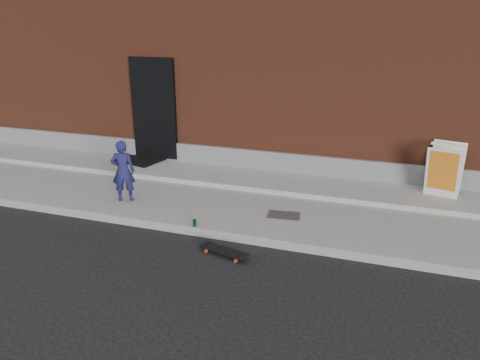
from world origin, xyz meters
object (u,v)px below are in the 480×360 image
at_px(soda_can, 195,223).
at_px(skateboard, 224,251).
at_px(pizza_sign, 444,170).
at_px(child, 123,171).

bearing_deg(soda_can, skateboard, -36.03).
bearing_deg(pizza_sign, child, -161.42).
xyz_separation_m(pizza_sign, soda_can, (-3.87, -2.49, -0.53)).
bearing_deg(child, skateboard, 130.70).
xyz_separation_m(child, soda_can, (1.67, -0.63, -0.51)).
height_order(skateboard, pizza_sign, pizza_sign).
distance_m(skateboard, soda_can, 0.86).
relative_size(child, pizza_sign, 1.17).
relative_size(child, soda_can, 9.74).
distance_m(child, skateboard, 2.70).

